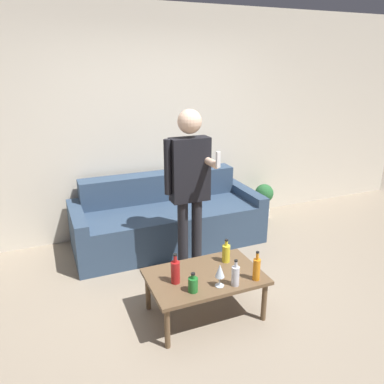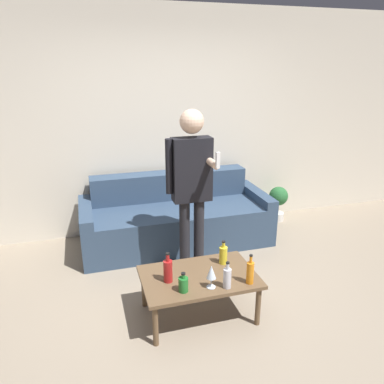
{
  "view_description": "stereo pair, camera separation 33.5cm",
  "coord_description": "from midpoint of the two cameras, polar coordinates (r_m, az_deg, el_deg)",
  "views": [
    {
      "loc": [
        -1.29,
        -2.35,
        2.05
      ],
      "look_at": [
        -0.07,
        0.58,
        0.95
      ],
      "focal_mm": 35.0,
      "sensor_mm": 36.0,
      "label": 1
    },
    {
      "loc": [
        -0.98,
        -2.46,
        2.05
      ],
      "look_at": [
        -0.07,
        0.58,
        0.95
      ],
      "focal_mm": 35.0,
      "sensor_mm": 36.0,
      "label": 2
    }
  ],
  "objects": [
    {
      "name": "coffee_table",
      "position": [
        3.19,
        4.16,
        -13.27
      ],
      "size": [
        0.95,
        0.61,
        0.38
      ],
      "color": "brown",
      "rests_on": "ground_plane"
    },
    {
      "name": "bottle_orange",
      "position": [
        3.04,
        -0.47,
        -11.93
      ],
      "size": [
        0.07,
        0.07,
        0.25
      ],
      "color": "#B21E1E",
      "rests_on": "coffee_table"
    },
    {
      "name": "ground_plane",
      "position": [
        3.35,
        7.27,
        -18.73
      ],
      "size": [
        16.0,
        16.0,
        0.0
      ],
      "primitive_type": "plane",
      "color": "gray"
    },
    {
      "name": "bottle_yellow",
      "position": [
        3.08,
        12.03,
        -11.92
      ],
      "size": [
        0.06,
        0.06,
        0.25
      ],
      "color": "orange",
      "rests_on": "coffee_table"
    },
    {
      "name": "wine_glass_near",
      "position": [
        2.96,
        6.27,
        -12.19
      ],
      "size": [
        0.08,
        0.08,
        0.19
      ],
      "color": "silver",
      "rests_on": "coffee_table"
    },
    {
      "name": "wall_back",
      "position": [
        4.63,
        -2.22,
        10.39
      ],
      "size": [
        8.0,
        0.06,
        2.7
      ],
      "color": "beige",
      "rests_on": "ground_plane"
    },
    {
      "name": "potted_plant",
      "position": [
        5.23,
        14.81,
        -1.18
      ],
      "size": [
        0.25,
        0.25,
        0.48
      ],
      "color": "silver",
      "rests_on": "ground_plane"
    },
    {
      "name": "bottle_dark",
      "position": [
        3.32,
        7.71,
        -9.49
      ],
      "size": [
        0.07,
        0.07,
        0.21
      ],
      "color": "yellow",
      "rests_on": "coffee_table"
    },
    {
      "name": "bottle_red",
      "position": [
        2.94,
        2.03,
        -13.92
      ],
      "size": [
        0.08,
        0.08,
        0.16
      ],
      "color": "#23752D",
      "rests_on": "coffee_table"
    },
    {
      "name": "bottle_green",
      "position": [
        3.0,
        8.68,
        -12.84
      ],
      "size": [
        0.06,
        0.06,
        0.22
      ],
      "color": "silver",
      "rests_on": "coffee_table"
    },
    {
      "name": "couch",
      "position": [
        4.47,
        -0.38,
        -4.05
      ],
      "size": [
        2.18,
        0.88,
        0.79
      ],
      "color": "#334760",
      "rests_on": "ground_plane"
    },
    {
      "name": "person_standing_front",
      "position": [
        3.51,
        2.65,
        1.75
      ],
      "size": [
        0.43,
        0.42,
        1.66
      ],
      "color": "#232328",
      "rests_on": "ground_plane"
    }
  ]
}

